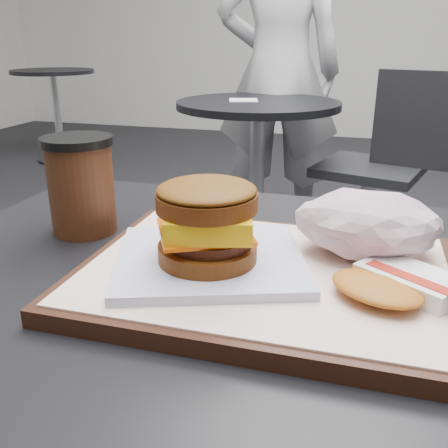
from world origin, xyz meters
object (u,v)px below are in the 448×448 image
at_px(customer_table, 245,412).
at_px(neighbor_table, 257,147).
at_px(crumpled_wrapper, 368,224).
at_px(neighbor_chair, 387,159).
at_px(serving_tray, 265,276).
at_px(coffee_cup, 81,183).
at_px(hash_brown, 395,283).
at_px(breakfast_sandwich, 208,231).
at_px(patron, 279,71).

distance_m(customer_table, neighbor_table, 1.69).
relative_size(crumpled_wrapper, neighbor_chair, 0.17).
bearing_deg(neighbor_table, crumpled_wrapper, -73.66).
bearing_deg(customer_table, neighbor_chair, 83.42).
distance_m(neighbor_table, neighbor_chair, 0.57).
relative_size(customer_table, crumpled_wrapper, 5.26).
xyz_separation_m(serving_tray, coffee_cup, (-0.26, 0.09, 0.06)).
height_order(hash_brown, neighbor_table, hash_brown).
distance_m(customer_table, hash_brown, 0.26).
height_order(coffee_cup, neighbor_table, coffee_cup).
height_order(neighbor_table, neighbor_chair, neighbor_chair).
bearing_deg(serving_tray, breakfast_sandwich, -165.64).
distance_m(hash_brown, coffee_cup, 0.40).
bearing_deg(coffee_cup, neighbor_chair, 75.41).
xyz_separation_m(hash_brown, coffee_cup, (-0.38, 0.11, 0.03)).
height_order(breakfast_sandwich, crumpled_wrapper, breakfast_sandwich).
relative_size(hash_brown, neighbor_chair, 0.15).
bearing_deg(breakfast_sandwich, crumpled_wrapper, 27.97).
height_order(customer_table, coffee_cup, coffee_cup).
bearing_deg(patron, crumpled_wrapper, 94.82).
distance_m(breakfast_sandwich, patron, 2.12).
xyz_separation_m(coffee_cup, neighbor_chair, (0.44, 1.69, -0.32)).
xyz_separation_m(crumpled_wrapper, coffee_cup, (-0.36, 0.02, 0.01)).
distance_m(hash_brown, crumpled_wrapper, 0.10).
xyz_separation_m(hash_brown, neighbor_table, (-0.50, 1.69, -0.25)).
bearing_deg(breakfast_sandwich, neighbor_chair, 82.46).
distance_m(serving_tray, crumpled_wrapper, 0.13).
bearing_deg(neighbor_table, patron, 88.70).
xyz_separation_m(neighbor_table, patron, (0.01, 0.41, 0.30)).
relative_size(crumpled_wrapper, coffee_cup, 1.21).
bearing_deg(coffee_cup, customer_table, -16.09).
xyz_separation_m(hash_brown, neighbor_chair, (0.06, 1.80, -0.29)).
bearing_deg(serving_tray, crumpled_wrapper, 34.70).
bearing_deg(hash_brown, serving_tray, 170.46).
bearing_deg(crumpled_wrapper, patron, 102.87).
height_order(customer_table, neighbor_chair, neighbor_chair).
distance_m(hash_brown, neighbor_chair, 1.83).
height_order(crumpled_wrapper, coffee_cup, coffee_cup).
height_order(customer_table, patron, patron).
bearing_deg(neighbor_chair, coffee_cup, -104.59).
relative_size(neighbor_table, neighbor_chair, 0.85).
bearing_deg(neighbor_table, customer_table, -78.02).
bearing_deg(neighbor_chair, crumpled_wrapper, -92.82).
height_order(crumpled_wrapper, neighbor_chair, neighbor_chair).
bearing_deg(customer_table, breakfast_sandwich, -137.56).
relative_size(serving_tray, crumpled_wrapper, 2.50).
distance_m(crumpled_wrapper, patron, 2.06).
relative_size(breakfast_sandwich, neighbor_table, 0.31).
distance_m(coffee_cup, neighbor_chair, 1.78).
relative_size(breakfast_sandwich, patron, 0.14).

